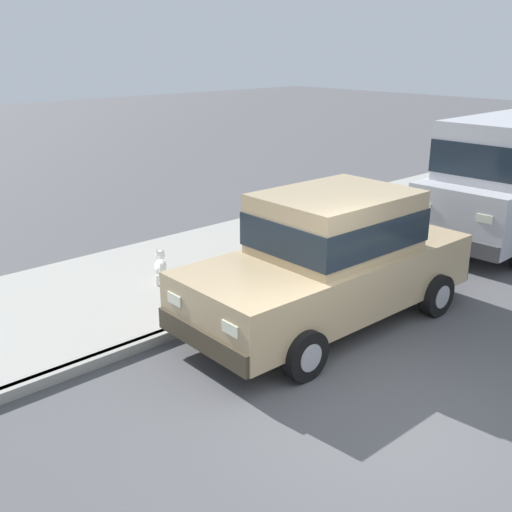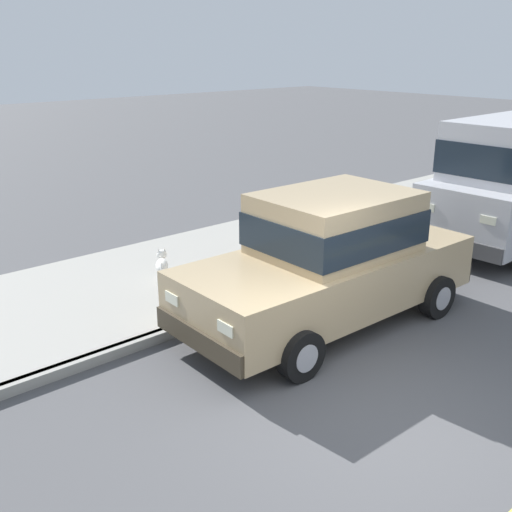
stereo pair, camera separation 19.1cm
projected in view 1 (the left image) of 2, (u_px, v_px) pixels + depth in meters
ground_plane at (389, 420)px, 6.52m from camera, size 80.00×80.00×0.00m
curb at (207, 320)px, 8.73m from camera, size 0.16×64.00×0.14m
sidewalk at (140, 286)px, 9.98m from camera, size 3.60×64.00×0.14m
car_tan_sedan at (331, 258)px, 8.55m from camera, size 2.11×4.64×1.92m
dog_white at (160, 264)px, 9.90m from camera, size 0.66×0.47×0.49m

